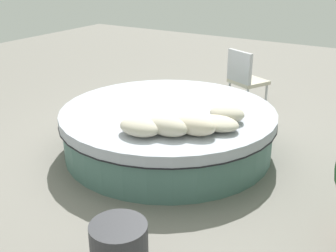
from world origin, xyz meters
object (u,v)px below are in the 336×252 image
Objects in this scene: patio_chair at (244,76)px; round_bed at (168,130)px; side_table at (119,250)px; throw_pillow_1 at (168,126)px; throw_pillow_3 at (217,123)px; throw_pillow_0 at (140,127)px; throw_pillow_2 at (194,125)px; throw_pillow_4 at (227,114)px.

round_bed is at bearing -69.75° from patio_chair.
side_table is (-0.69, 4.22, -0.33)m from patio_chair.
throw_pillow_1 reaches higher than side_table.
round_bed is 0.93m from throw_pillow_3.
throw_pillow_0 is 1.05× the size of side_table.
patio_chair reaches higher than throw_pillow_3.
throw_pillow_0 is 0.99× the size of throw_pillow_1.
throw_pillow_2 is at bearing -54.08° from patio_chair.
round_bed is at bearing 1.66° from throw_pillow_4.
throw_pillow_3 is at bearing -49.36° from patio_chair.
throw_pillow_3 is at bearing -121.45° from throw_pillow_2.
throw_pillow_0 is at bearing 101.41° from round_bed.
side_table is at bearing 112.33° from round_bed.
throw_pillow_0 reaches higher than throw_pillow_3.
throw_pillow_4 is (-0.14, -0.55, -0.01)m from throw_pillow_2.
throw_pillow_0 is at bearing 30.68° from throw_pillow_1.
patio_chair is (0.47, -2.58, -0.12)m from throw_pillow_2.
patio_chair is at bearing -95.42° from round_bed.
side_table is (-0.89, 2.17, -0.06)m from round_bed.
round_bed is 2.34m from side_table.
throw_pillow_3 is (-0.16, -0.25, -0.03)m from throw_pillow_2.
throw_pillow_0 is at bearing 41.90° from throw_pillow_3.
throw_pillow_0 is at bearing 54.29° from throw_pillow_4.
side_table is (-0.07, 1.89, -0.42)m from throw_pillow_3.
throw_pillow_1 is 1.60m from side_table.
throw_pillow_1 is at bearing 121.47° from round_bed.
throw_pillow_4 reaches higher than round_bed.
throw_pillow_1 reaches higher than throw_pillow_3.
throw_pillow_0 is 0.97× the size of throw_pillow_3.
throw_pillow_1 is at bearing -149.32° from throw_pillow_0.
round_bed is at bearing -18.40° from throw_pillow_3.
patio_chair is (0.23, -2.75, -0.12)m from throw_pillow_1.
throw_pillow_3 is 1.19× the size of throw_pillow_4.
throw_pillow_0 is 1.56m from side_table.
round_bed is at bearing -78.59° from throw_pillow_0.
patio_chair is at bearing -73.41° from throw_pillow_4.
patio_chair reaches higher than throw_pillow_4.
throw_pillow_2 is 1.72m from side_table.
side_table is at bearing 107.47° from throw_pillow_1.
throw_pillow_4 is at bearing -87.65° from side_table.
throw_pillow_1 is 1.06× the size of side_table.
throw_pillow_0 is at bearing -64.79° from patio_chair.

